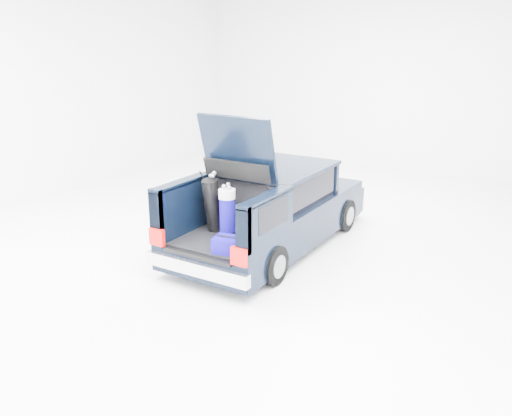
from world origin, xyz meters
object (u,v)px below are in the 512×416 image
Objects in this scene: car at (274,209)px; blue_duffel at (230,245)px; blue_golf_bag at (227,213)px; black_golf_bag at (213,205)px; red_suitcase at (259,221)px.

car is 8.77× the size of blue_duffel.
car reaches higher than blue_duffel.
blue_golf_bag is 0.70m from blue_duffel.
black_golf_bag is at bearing 128.99° from blue_duffel.
blue_duffel is (-0.03, -0.76, -0.14)m from red_suitcase.
black_golf_bag is 1.02m from blue_duffel.
red_suitcase is (0.41, -1.19, 0.18)m from car.
red_suitcase is at bearing 14.63° from blue_golf_bag.
car is 4.76× the size of black_golf_bag.
black_golf_bag is at bearing -151.63° from red_suitcase.
car is 1.99m from blue_duffel.
red_suitcase is 1.03× the size of blue_duffel.
black_golf_bag is 1.12× the size of blue_golf_bag.
blue_duffel is (0.74, -0.62, -0.32)m from black_golf_bag.
car is 1.48m from blue_golf_bag.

